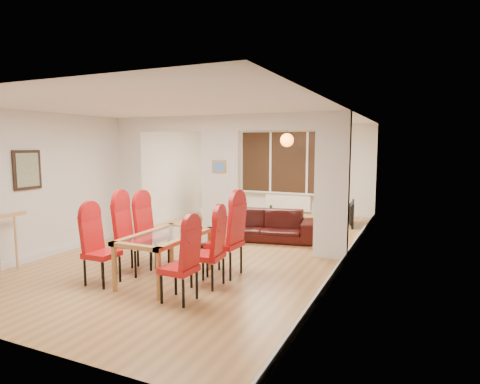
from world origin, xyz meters
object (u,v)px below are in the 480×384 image
Objects in this scene: dining_chair_lb at (133,237)px; coffee_table at (267,219)px; dining_chair_rb at (207,250)px; television at (348,213)px; person at (215,187)px; dining_chair_rc at (224,238)px; dining_chair_la at (102,249)px; bowl at (260,214)px; dining_chair_ra at (179,263)px; armchair at (215,206)px; bottle at (271,210)px; sofa at (263,225)px; dining_table at (166,257)px; dining_chair_lc at (153,233)px.

dining_chair_lb reaches higher than coffee_table.
dining_chair_rb is 0.99× the size of television.
person is 1.72× the size of coffee_table.
dining_chair_rc is at bearing 22.22° from person.
dining_chair_la is 1.00× the size of television.
television is at bearing 81.59° from dining_chair_rc.
dining_chair_la is 5.11m from bowl.
person is 1.70× the size of television.
armchair is (-2.25, 5.23, -0.14)m from dining_chair_ra.
bowl is at bearing -175.90° from bottle.
dining_chair_rc is at bearing -93.75° from sofa.
dining_table is 1.46× the size of dining_chair_ra.
dining_chair_ra reaches higher than coffee_table.
dining_table is 4.56m from bottle.
armchair is at bearing 109.19° from dining_table.
dining_chair_rc reaches higher than dining_chair_lb.
bowl is at bearing 102.55° from sofa.
dining_table is 1.41× the size of dining_chair_la.
dining_chair_lb is (-0.66, 0.06, 0.23)m from dining_table.
dining_chair_rb is (0.05, 0.65, 0.02)m from dining_chair_ra.
dining_table is at bearing -18.40° from armchair.
dining_chair_rb is (1.43, 0.56, -0.00)m from dining_chair_la.
coffee_table is 0.23m from bowl.
sofa is at bearing 43.47° from person.
dining_chair_lb is at bearing -91.63° from dining_chair_lc.
bottle is (0.64, 4.02, -0.17)m from dining_chair_lc.
armchair is 4.00× the size of bowl.
dining_chair_rc is (0.06, 1.18, 0.08)m from dining_chair_ra.
dining_chair_ra reaches higher than television.
coffee_table is at bearing 75.71° from dining_chair_lb.
bottle is at bearing 89.88° from dining_table.
dining_chair_ra is (1.30, -0.69, -0.07)m from dining_chair_lb.
sofa is 1.73m from coffee_table.
sofa is 1.60m from bottle.
person is (-0.03, 0.06, 0.53)m from armchair.
dining_chair_la reaches higher than dining_chair_rb.
person is (-2.03, 1.65, 0.58)m from sofa.
dining_chair_lb is 5.83m from television.
person is at bearing 92.48° from television.
person is 3.55m from television.
dining_chair_rc is 5.86× the size of bowl.
dining_chair_la reaches higher than bowl.
armchair is (-0.87, 5.14, -0.16)m from dining_chair_la.
dining_chair_ra is at bearing -99.99° from dining_chair_rb.
sofa reaches higher than television.
dining_chair_la reaches higher than coffee_table.
armchair is at bearing 124.13° from dining_chair_rc.
dining_chair_rc reaches higher than armchair.
dining_chair_rc is at bearing -7.92° from armchair.
bottle is 0.31m from bowl.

